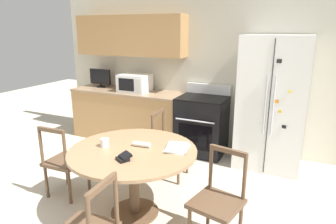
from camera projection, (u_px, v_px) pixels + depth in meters
back_wall at (180, 60)px, 5.04m from camera, size 5.20×0.44×2.60m
kitchen_counter at (128, 115)px, 5.40m from camera, size 2.05×0.64×0.90m
refrigerator at (272, 103)px, 4.22m from camera, size 0.90×0.74×1.88m
oven_range at (202, 125)px, 4.80m from camera, size 0.74×0.68×1.08m
microwave at (135, 83)px, 5.16m from camera, size 0.51×0.41×0.30m
countertop_tv at (100, 77)px, 5.55m from camera, size 0.43×0.16×0.34m
dining_table at (133, 161)px, 3.13m from camera, size 1.33×1.33×0.75m
dining_chair_left at (65, 162)px, 3.54m from camera, size 0.43×0.43×0.90m
dining_chair_far at (169, 146)px, 4.01m from camera, size 0.43×0.43×0.90m
dining_chair_right at (218, 202)px, 2.72m from camera, size 0.50×0.50×0.90m
candle_glass at (105, 143)px, 3.16m from camera, size 0.09×0.09×0.09m
folded_napkin at (142, 144)px, 3.16m from camera, size 0.19×0.07×0.05m
wallet at (124, 157)px, 2.84m from camera, size 0.17×0.17×0.07m
mail_stack at (177, 148)px, 3.11m from camera, size 0.29×0.35×0.02m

